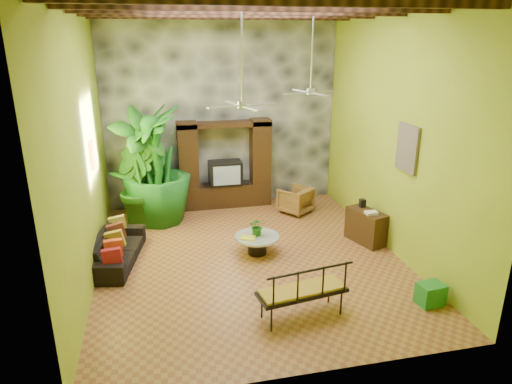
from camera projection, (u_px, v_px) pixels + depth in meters
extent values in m
plane|color=brown|center=(250.00, 258.00, 9.39)|extent=(7.00, 7.00, 0.00)
cube|color=olive|center=(222.00, 110.00, 11.80)|extent=(6.00, 0.02, 5.00)
cube|color=olive|center=(81.00, 147.00, 7.96)|extent=(0.02, 7.00, 5.00)
cube|color=olive|center=(395.00, 132.00, 9.19)|extent=(0.02, 7.00, 5.00)
cube|color=#33353A|center=(222.00, 111.00, 11.75)|extent=(5.98, 0.10, 4.98)
cube|color=#3E2113|center=(266.00, 3.00, 6.63)|extent=(5.95, 0.16, 0.22)
cube|color=#3E2113|center=(248.00, 8.00, 7.83)|extent=(5.95, 0.16, 0.22)
cube|color=#3E2113|center=(235.00, 12.00, 9.03)|extent=(5.95, 0.16, 0.22)
cube|color=#3E2113|center=(225.00, 15.00, 10.23)|extent=(5.95, 0.16, 0.22)
cube|color=black|center=(226.00, 195.00, 12.19)|extent=(2.40, 0.50, 0.60)
cube|color=black|center=(188.00, 161.00, 11.67)|extent=(0.50, 0.48, 2.00)
cube|color=black|center=(260.00, 157.00, 12.06)|extent=(0.50, 0.48, 2.00)
cube|color=black|center=(224.00, 124.00, 11.57)|extent=(2.40, 0.48, 0.12)
cube|color=black|center=(225.00, 173.00, 11.97)|extent=(0.85, 0.52, 0.62)
cube|color=#8C99A8|center=(227.00, 176.00, 11.72)|extent=(0.70, 0.02, 0.50)
cylinder|color=#BDBCC2|center=(242.00, 50.00, 7.64)|extent=(0.04, 0.04, 1.80)
cylinder|color=#BDBCC2|center=(242.00, 104.00, 7.94)|extent=(0.18, 0.18, 0.12)
cube|color=#BDBCC2|center=(261.00, 104.00, 8.10)|extent=(0.58, 0.26, 0.01)
cube|color=#BDBCC2|center=(234.00, 103.00, 8.24)|extent=(0.26, 0.58, 0.01)
cube|color=#BDBCC2|center=(223.00, 107.00, 7.78)|extent=(0.58, 0.26, 0.01)
cube|color=#BDBCC2|center=(252.00, 108.00, 7.64)|extent=(0.26, 0.58, 0.01)
cylinder|color=#BDBCC2|center=(312.00, 47.00, 9.49)|extent=(0.04, 0.04, 1.80)
cylinder|color=#BDBCC2|center=(311.00, 91.00, 9.78)|extent=(0.18, 0.18, 0.12)
cube|color=#BDBCC2|center=(324.00, 91.00, 9.94)|extent=(0.58, 0.26, 0.01)
cube|color=#BDBCC2|center=(301.00, 91.00, 10.09)|extent=(0.26, 0.58, 0.01)
cube|color=#BDBCC2|center=(296.00, 93.00, 9.63)|extent=(0.58, 0.26, 0.01)
cube|color=#BDBCC2|center=(320.00, 94.00, 9.49)|extent=(0.26, 0.58, 0.01)
cube|color=orange|center=(93.00, 155.00, 9.02)|extent=(0.06, 0.32, 0.55)
cube|color=#235583|center=(407.00, 148.00, 8.69)|extent=(0.06, 0.70, 0.90)
imported|color=black|center=(116.00, 249.00, 9.12)|extent=(1.14, 2.10, 0.58)
imported|color=brown|center=(296.00, 200.00, 11.70)|extent=(1.02, 1.02, 0.67)
imported|color=#246B1C|center=(144.00, 166.00, 10.81)|extent=(1.77, 1.59, 2.79)
imported|color=#1F5616|center=(136.00, 186.00, 10.73)|extent=(1.28, 1.36, 1.96)
imported|color=#185B1A|center=(156.00, 165.00, 10.78)|extent=(1.86, 1.86, 2.84)
cylinder|color=black|center=(257.00, 245.00, 9.53)|extent=(0.39, 0.39, 0.36)
cylinder|color=silver|center=(257.00, 237.00, 9.46)|extent=(0.93, 0.93, 0.04)
imported|color=#21631A|center=(258.00, 226.00, 9.44)|extent=(0.41, 0.37, 0.39)
cube|color=yellow|center=(248.00, 238.00, 9.32)|extent=(0.35, 0.29, 0.03)
cube|color=black|center=(302.00, 292.00, 7.30)|extent=(1.51, 0.71, 0.06)
cube|color=#A98023|center=(302.00, 290.00, 7.29)|extent=(1.43, 0.65, 0.06)
cube|color=black|center=(308.00, 285.00, 6.97)|extent=(1.44, 0.27, 0.54)
cube|color=#351D10|center=(366.00, 226.00, 10.01)|extent=(0.68, 1.00, 0.73)
cube|color=#1F7520|center=(430.00, 294.00, 7.73)|extent=(0.46, 0.37, 0.38)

